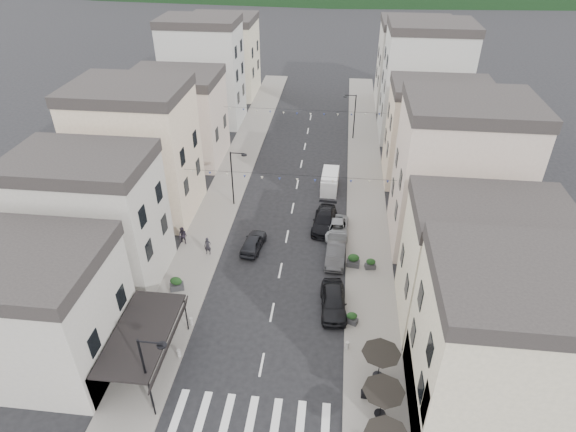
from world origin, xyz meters
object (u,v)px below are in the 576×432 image
(pedestrian_b, at_px, (183,236))
(parked_car_b, at_px, (336,252))
(parked_car_d, at_px, (324,220))
(delivery_van, at_px, (330,181))
(parked_car_e, at_px, (253,242))
(pedestrian_a, at_px, (208,246))
(parked_car_c, at_px, (337,229))
(parked_car_a, at_px, (333,301))

(pedestrian_b, bearing_deg, parked_car_b, 11.17)
(parked_car_d, xyz_separation_m, delivery_van, (0.20, 7.40, 0.27))
(parked_car_e, bearing_deg, pedestrian_b, 8.37)
(delivery_van, xyz_separation_m, pedestrian_a, (-10.16, -12.98, -0.05))
(parked_car_d, relative_size, pedestrian_a, 3.04)
(pedestrian_b, bearing_deg, parked_car_d, 32.33)
(pedestrian_a, distance_m, pedestrian_b, 2.90)
(pedestrian_a, xyz_separation_m, pedestrian_b, (-2.61, 1.25, 0.02))
(parked_car_c, xyz_separation_m, pedestrian_b, (-13.80, -3.24, 0.37))
(parked_car_b, distance_m, parked_car_c, 3.76)
(parked_car_a, distance_m, parked_car_d, 11.19)
(parked_car_a, bearing_deg, parked_car_c, 85.42)
(parked_car_a, distance_m, pedestrian_b, 15.38)
(parked_car_b, xyz_separation_m, pedestrian_a, (-11.19, -0.73, 0.20))
(delivery_van, height_order, pedestrian_b, delivery_van)
(parked_car_c, relative_size, pedestrian_b, 2.57)
(parked_car_a, relative_size, parked_car_c, 1.07)
(parked_car_d, height_order, parked_car_e, parked_car_d)
(parked_car_a, distance_m, pedestrian_a, 12.48)
(pedestrian_a, bearing_deg, parked_car_a, -27.69)
(parked_car_d, bearing_deg, parked_car_a, -78.91)
(pedestrian_a, relative_size, pedestrian_b, 0.97)
(parked_car_d, height_order, pedestrian_b, pedestrian_b)
(parked_car_b, bearing_deg, delivery_van, 97.12)
(parked_car_b, xyz_separation_m, parked_car_d, (-1.23, 4.85, -0.02))
(parked_car_b, distance_m, pedestrian_b, 13.81)
(parked_car_d, bearing_deg, parked_car_b, -70.98)
(parked_car_b, bearing_deg, pedestrian_a, -173.94)
(delivery_van, relative_size, pedestrian_a, 2.60)
(parked_car_b, relative_size, pedestrian_a, 2.75)
(parked_car_c, bearing_deg, parked_car_b, -89.16)
(parked_car_a, relative_size, delivery_van, 1.09)
(pedestrian_b, bearing_deg, parked_car_c, 26.52)
(parked_car_b, height_order, pedestrian_a, pedestrian_a)
(delivery_van, bearing_deg, pedestrian_b, -135.45)
(parked_car_b, bearing_deg, pedestrian_b, -179.81)
(parked_car_b, bearing_deg, parked_car_a, -87.67)
(parked_car_e, bearing_deg, parked_car_d, -138.66)
(parked_car_e, relative_size, pedestrian_a, 2.38)
(parked_car_e, distance_m, pedestrian_b, 6.41)
(parked_car_e, xyz_separation_m, pedestrian_b, (-6.40, -0.14, 0.30))
(parked_car_d, bearing_deg, pedestrian_a, -145.97)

